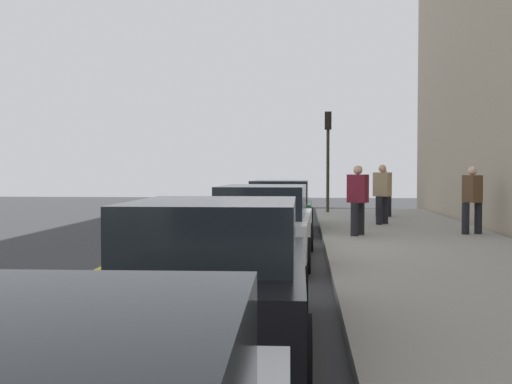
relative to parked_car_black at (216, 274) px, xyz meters
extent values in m
plane|color=#333335|center=(6.93, -0.33, -0.76)|extent=(56.00, 56.00, 0.00)
cube|color=gray|center=(6.93, -3.63, -0.68)|extent=(28.00, 4.60, 0.15)
cube|color=gold|center=(6.93, 2.87, -0.75)|extent=(28.00, 0.14, 0.01)
cylinder|color=black|center=(1.33, 0.85, -0.44)|extent=(0.64, 0.23, 0.64)
cylinder|color=black|center=(1.35, -0.83, -0.44)|extent=(0.64, 0.23, 0.64)
cylinder|color=black|center=(-1.23, 0.83, -0.44)|extent=(0.64, 0.23, 0.64)
cylinder|color=black|center=(-1.22, -0.85, -0.44)|extent=(0.64, 0.23, 0.64)
cube|color=black|center=(0.06, 0.00, -0.16)|extent=(4.16, 1.84, 0.64)
cube|color=black|center=(-0.15, 0.00, 0.46)|extent=(2.17, 1.62, 0.60)
cylinder|color=black|center=(7.68, 0.72, -0.44)|extent=(0.65, 0.24, 0.64)
cylinder|color=black|center=(7.64, -0.96, -0.44)|extent=(0.65, 0.24, 0.64)
cylinder|color=black|center=(4.71, 0.79, -0.44)|extent=(0.65, 0.24, 0.64)
cylinder|color=black|center=(4.67, -0.89, -0.44)|extent=(0.65, 0.24, 0.64)
cube|color=white|center=(6.17, -0.08, -0.16)|extent=(4.84, 1.93, 0.64)
cube|color=black|center=(5.93, -0.08, 0.46)|extent=(2.53, 1.66, 0.60)
cylinder|color=black|center=(13.48, 0.66, -0.44)|extent=(0.64, 0.23, 0.64)
cylinder|color=black|center=(13.46, -1.02, -0.44)|extent=(0.64, 0.23, 0.64)
cylinder|color=black|center=(10.70, 0.69, -0.44)|extent=(0.64, 0.23, 0.64)
cylinder|color=black|center=(10.68, -0.99, -0.44)|extent=(0.64, 0.23, 0.64)
cube|color=#1E512D|center=(12.08, -0.16, -0.16)|extent=(4.50, 1.86, 0.64)
cube|color=black|center=(11.86, -0.16, 0.46)|extent=(2.35, 1.63, 0.60)
cylinder|color=black|center=(10.31, -5.04, -0.19)|extent=(0.19, 0.19, 0.83)
cylinder|color=black|center=(10.45, -5.40, -0.19)|extent=(0.19, 0.19, 0.83)
cube|color=brown|center=(10.38, -5.22, 0.57)|extent=(0.55, 0.46, 0.70)
sphere|color=beige|center=(10.38, -5.22, 1.04)|extent=(0.23, 0.23, 0.23)
cylinder|color=black|center=(13.05, -3.14, -0.18)|extent=(0.20, 0.20, 0.86)
cylinder|color=black|center=(13.39, -3.36, -0.18)|extent=(0.20, 0.20, 0.86)
cube|color=tan|center=(13.22, -3.25, 0.62)|extent=(0.53, 0.58, 0.73)
sphere|color=#D8AD8C|center=(13.22, -3.25, 1.11)|extent=(0.24, 0.24, 0.24)
cylinder|color=black|center=(9.62, -2.13, -0.19)|extent=(0.20, 0.20, 0.84)
cylinder|color=black|center=(9.97, -2.32, -0.19)|extent=(0.20, 0.20, 0.84)
cube|color=maroon|center=(9.80, -2.22, 0.59)|extent=(0.49, 0.57, 0.71)
sphere|color=#D8AD8C|center=(9.80, -2.22, 1.06)|extent=(0.23, 0.23, 0.23)
cylinder|color=black|center=(16.47, -3.87, -0.20)|extent=(0.19, 0.19, 0.81)
cylinder|color=black|center=(16.59, -3.51, -0.20)|extent=(0.19, 0.19, 0.81)
cube|color=#1E284C|center=(16.53, -3.69, 0.55)|extent=(0.54, 0.43, 0.69)
sphere|color=beige|center=(16.53, -3.69, 1.01)|extent=(0.23, 0.23, 0.23)
cylinder|color=#2D2D19|center=(18.65, -1.77, 1.03)|extent=(0.12, 0.12, 3.26)
cube|color=black|center=(18.65, -1.77, 3.01)|extent=(0.26, 0.26, 0.70)
sphere|color=red|center=(18.80, -1.77, 3.22)|extent=(0.14, 0.14, 0.14)
sphere|color=orange|center=(18.80, -1.77, 3.00)|extent=(0.14, 0.14, 0.14)
sphere|color=green|center=(18.80, -1.77, 2.78)|extent=(0.14, 0.14, 0.14)
cube|color=black|center=(16.11, -3.68, -0.34)|extent=(0.34, 0.22, 0.54)
cylinder|color=#4C4C4C|center=(16.11, -3.68, 0.11)|extent=(0.03, 0.03, 0.36)
camera|label=1|loc=(-6.30, -0.91, 1.06)|focal=44.06mm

